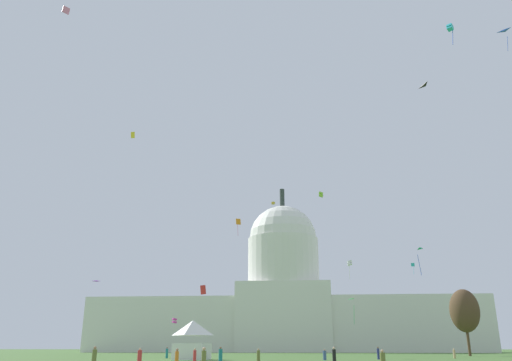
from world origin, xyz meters
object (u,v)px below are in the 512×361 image
event_tent (192,339)px  kite_magenta_low (174,321)px  person_olive_near_tree_east (383,360)px  person_olive_back_center (94,359)px  person_tan_near_tent (454,354)px  person_teal_aisle_center (167,353)px  person_red_front_left (195,356)px  kite_yellow_mid (133,135)px  kite_red_low (203,290)px  kite_turquoise_low (418,254)px  person_navy_lawn_far_left (378,354)px  kite_gold_high (273,203)px  kite_orange_mid (238,223)px  kite_blue_high (506,34)px  kite_black_high (426,88)px  person_orange_edge_west (177,359)px  person_denim_lawn_far_right (325,355)px  kite_pink_high (66,10)px  person_black_deep_crowd (334,357)px  person_red_mid_center (140,357)px  person_olive_mid_right (204,360)px  tree_east_near (465,311)px  kite_white_mid (350,263)px  capitol_building (284,304)px  kite_cyan_high (450,28)px  kite_lime_high (321,195)px  kite_cyan_mid (413,266)px  kite_violet_low (96,282)px  person_teal_front_right (220,356)px

event_tent → kite_magenta_low: kite_magenta_low is taller
person_olive_near_tree_east → person_olive_back_center: bearing=132.4°
person_tan_near_tent → person_teal_aisle_center: person_teal_aisle_center is taller
person_red_front_left → person_tan_near_tent: (36.28, 27.27, -0.04)m
kite_yellow_mid → kite_red_low: 26.94m
kite_turquoise_low → person_navy_lawn_far_left: bearing=-47.7°
kite_magenta_low → kite_gold_high: kite_gold_high is taller
kite_red_low → kite_orange_mid: bearing=-40.3°
kite_blue_high → person_red_front_left: bearing=57.1°
kite_black_high → kite_red_low: (-33.29, 9.53, -27.15)m
person_orange_edge_west → kite_turquoise_low: bearing=-92.5°
person_olive_back_center → person_denim_lawn_far_right: 38.62m
kite_pink_high → kite_orange_mid: bearing=-119.7°
kite_magenta_low → kite_blue_high: bearing=11.5°
person_orange_edge_west → kite_orange_mid: kite_orange_mid is taller
person_black_deep_crowd → kite_turquoise_low: (15.26, 25.92, 14.78)m
person_navy_lawn_far_left → kite_turquoise_low: size_ratio=0.47×
person_red_mid_center → person_olive_mid_right: bearing=-129.7°
person_orange_edge_west → kite_blue_high: bearing=-109.2°
tree_east_near → kite_white_mid: 25.80m
capitol_building → kite_red_low: bearing=-94.5°
person_navy_lawn_far_left → kite_magenta_low: 79.78m
person_red_front_left → kite_cyan_high: (31.73, -4.19, 38.87)m
kite_orange_mid → kite_turquoise_low: kite_orange_mid is taller
kite_pink_high → kite_turquoise_low: kite_pink_high is taller
person_tan_near_tent → kite_red_low: 41.31m
person_black_deep_crowd → kite_red_low: 28.90m
kite_cyan_high → kite_black_high: 10.91m
person_olive_back_center → person_teal_aisle_center: (-5.12, 42.99, -0.04)m
capitol_building → kite_lime_high: 75.27m
person_olive_back_center → person_navy_lawn_far_left: bearing=-152.7°
person_black_deep_crowd → kite_blue_high: (32.43, 21.36, 51.03)m
person_tan_near_tent → kite_pink_high: kite_pink_high is taller
person_navy_lawn_far_left → event_tent: bearing=86.4°
person_tan_near_tent → kite_magenta_low: (-59.75, 57.08, 8.09)m
person_olive_back_center → kite_lime_high: (22.24, 69.49, 34.31)m
person_olive_near_tree_east → event_tent: bearing=72.4°
person_olive_near_tree_east → person_denim_lawn_far_right: size_ratio=1.06×
kite_cyan_mid → kite_black_high: bearing=-39.9°
kite_red_low → kite_violet_low: bearing=46.3°
person_olive_mid_right → kite_white_mid: 82.43m
person_olive_mid_right → kite_blue_high: (42.94, 37.03, 51.04)m
kite_violet_low → event_tent: bearing=148.1°
kite_magenta_low → kite_red_low: 71.63m
person_red_front_left → kite_pink_high: 48.69m
person_teal_front_right → person_teal_aisle_center: (-12.84, 25.50, -0.02)m
person_olive_mid_right → kite_gold_high: (0.81, 85.99, 36.28)m
person_navy_lawn_far_left → kite_gold_high: 60.48m
kite_blue_high → kite_black_high: kite_blue_high is taller
kite_lime_high → kite_black_high: bearing=15.1°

